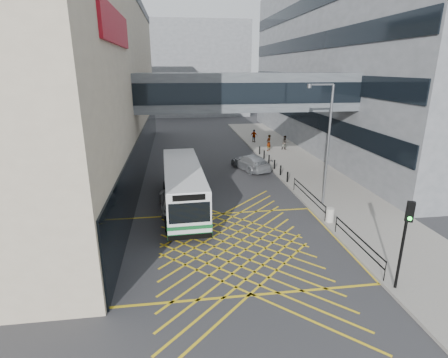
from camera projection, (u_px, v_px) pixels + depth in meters
name	position (u px, v px, depth m)	size (l,w,h in m)	color
ground	(234.00, 245.00, 19.36)	(120.00, 120.00, 0.00)	#333335
building_right	(398.00, 62.00, 42.10)	(24.09, 44.00, 20.00)	slate
building_far	(178.00, 69.00, 72.94)	(28.00, 16.00, 18.00)	slate
skybridge	(247.00, 92.00, 28.78)	(20.00, 4.10, 3.00)	#4D5257
pavement	(298.00, 166.00, 34.67)	(6.00, 54.00, 0.16)	gray
box_junction	(234.00, 245.00, 19.36)	(12.00, 9.00, 0.01)	gold
bus	(183.00, 185.00, 24.11)	(3.02, 10.97, 3.05)	silver
car_white	(173.00, 199.00, 24.07)	(1.99, 4.87, 1.55)	#BDBDBF
car_dark	(187.00, 182.00, 27.60)	(1.94, 4.95, 1.55)	black
car_silver	(250.00, 162.00, 33.41)	(2.12, 5.02, 1.56)	#93969B
traffic_light	(405.00, 233.00, 14.46)	(0.34, 0.49, 4.15)	black
street_lamp	(326.00, 138.00, 23.53)	(1.87, 0.30, 8.26)	slate
litter_bin	(330.00, 215.00, 21.88)	(0.51, 0.51, 0.88)	#ADA89E
kerb_railings	(327.00, 212.00, 21.58)	(0.05, 12.54, 1.00)	black
bollards	(272.00, 162.00, 34.14)	(0.14, 10.14, 0.90)	black
pedestrian_a	(269.00, 143.00, 40.43)	(0.74, 0.53, 1.86)	gray
pedestrian_b	(285.00, 143.00, 40.92)	(0.80, 0.47, 1.64)	gray
pedestrian_c	(254.00, 136.00, 45.03)	(0.96, 0.46, 1.63)	gray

